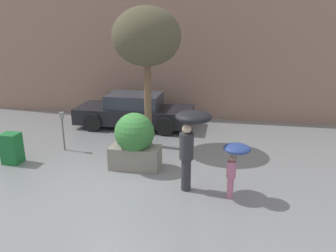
% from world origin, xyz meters
% --- Properties ---
extents(ground_plane, '(40.00, 40.00, 0.00)m').
position_xyz_m(ground_plane, '(0.00, 0.00, 0.00)').
color(ground_plane, slate).
extents(building_facade, '(18.00, 0.30, 6.00)m').
position_xyz_m(building_facade, '(0.00, 6.50, 3.00)').
color(building_facade, '#8C6B5B').
rests_on(building_facade, ground).
extents(planter_box, '(1.40, 1.09, 1.60)m').
position_xyz_m(planter_box, '(0.29, 0.81, 0.83)').
color(planter_box, gray).
rests_on(planter_box, ground).
extents(person_adult, '(0.84, 0.84, 1.99)m').
position_xyz_m(person_adult, '(1.95, -0.18, 1.48)').
color(person_adult, '#2D2D33').
rests_on(person_adult, ground).
extents(person_child, '(0.61, 0.61, 1.33)m').
position_xyz_m(person_child, '(2.99, -0.39, 1.03)').
color(person_child, '#B76684').
rests_on(person_child, ground).
extents(parked_car_near, '(4.54, 2.03, 1.32)m').
position_xyz_m(parked_car_near, '(-0.84, 4.69, 0.61)').
color(parked_car_near, black).
rests_on(parked_car_near, ground).
extents(street_tree, '(2.12, 2.12, 4.44)m').
position_xyz_m(street_tree, '(0.21, 2.63, 3.50)').
color(street_tree, brown).
rests_on(street_tree, ground).
extents(parking_meter, '(0.14, 0.14, 1.26)m').
position_xyz_m(parking_meter, '(-2.35, 1.73, 0.91)').
color(parking_meter, '#595B60').
rests_on(parking_meter, ground).
extents(newspaper_box, '(0.50, 0.44, 0.90)m').
position_xyz_m(newspaper_box, '(-3.34, 0.50, 0.45)').
color(newspaper_box, '#19662D').
rests_on(newspaper_box, ground).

